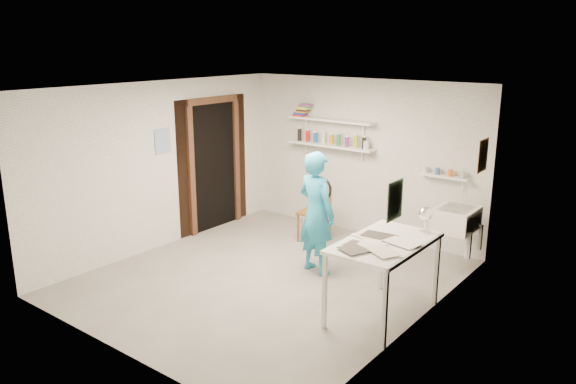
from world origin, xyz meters
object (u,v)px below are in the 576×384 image
Objects in this scene: belfast_sink at (456,219)px; work_table at (383,279)px; man at (316,213)px; wall_clock at (323,189)px; desk_lamp at (426,214)px; wooden_chair at (314,212)px.

belfast_sink is 1.76m from work_table.
belfast_sink is at bearing -128.04° from man.
wall_clock is 0.22× the size of work_table.
work_table is at bearing -112.42° from desk_lamp.
belfast_sink is 2.11m from wooden_chair.
man reaches higher than wall_clock.
desk_lamp reaches higher than wooden_chair.
desk_lamp is (1.55, -0.27, 0.02)m from wall_clock.
man is 1.79× the size of wooden_chair.
man is 1.53m from desk_lamp.
work_table is (1.34, -0.79, -0.64)m from wall_clock.
wall_clock is 1.68m from work_table.
wooden_chair is 0.69× the size of work_table.
belfast_sink is at bearing 0.99° from wooden_chair.
man is 0.35m from wall_clock.
belfast_sink is 3.68× the size of desk_lamp.
work_table is 8.00× the size of desk_lamp.
wooden_chair is 2.49m from desk_lamp.
work_table reaches higher than belfast_sink.
work_table is (1.98, -1.51, -0.01)m from wooden_chair.
desk_lamp reaches higher than belfast_sink.
wall_clock is at bearing 149.46° from work_table.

